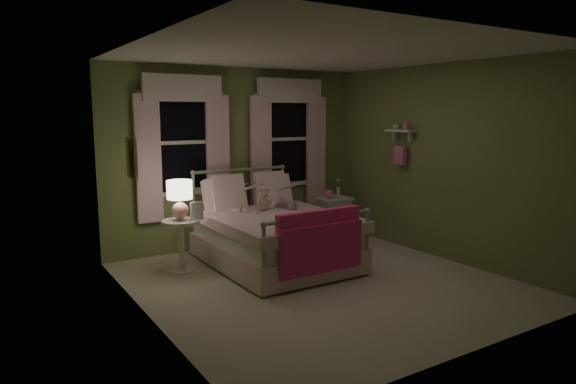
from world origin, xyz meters
TOP-DOWN VIEW (x-y plane):
  - room_shell at (0.00, 0.00)m, footprint 4.20×4.20m
  - bed at (-0.09, 0.90)m, footprint 1.58×2.04m
  - pink_throw at (-0.09, -0.13)m, footprint 1.10×0.16m
  - child_left at (-0.37, 1.32)m, footprint 0.29×0.23m
  - child_right at (0.19, 1.32)m, footprint 0.41×0.35m
  - book_left at (-0.37, 1.07)m, footprint 0.23×0.18m
  - book_right at (0.19, 1.07)m, footprint 0.22×0.17m
  - teddy_bear at (-0.09, 1.16)m, footprint 0.22×0.18m
  - nightstand_left at (-1.21, 1.25)m, footprint 0.46×0.46m
  - table_lamp at (-1.21, 1.25)m, footprint 0.31×0.31m
  - book_nightstand at (-1.11, 1.17)m, footprint 0.18×0.24m
  - nightstand_right at (1.42, 1.61)m, footprint 0.50×0.40m
  - pink_toy at (1.32, 1.61)m, footprint 0.14×0.19m
  - bud_vase at (1.54, 1.66)m, footprint 0.06×0.06m
  - window_left at (-0.85, 2.03)m, footprint 1.34×0.13m
  - window_right at (0.85, 2.03)m, footprint 1.34×0.13m
  - wall_shelf at (1.90, 0.70)m, footprint 0.15×0.50m
  - framed_picture at (-1.95, 0.60)m, footprint 0.03×0.32m

SIDE VIEW (x-z plane):
  - bed at x=-0.09m, z-range -0.21..0.98m
  - nightstand_left at x=-1.21m, z-range 0.09..0.74m
  - nightstand_right at x=1.42m, z-range 0.23..0.87m
  - pink_throw at x=-0.09m, z-range 0.26..0.96m
  - book_nightstand at x=-1.11m, z-range 0.65..0.67m
  - pink_toy at x=1.32m, z-range 0.64..0.78m
  - bud_vase at x=1.54m, z-range 0.65..0.93m
  - teddy_bear at x=-0.09m, z-range 0.64..0.94m
  - child_left at x=-0.37m, z-range 0.57..1.25m
  - book_right at x=0.19m, z-range 0.79..1.05m
  - child_right at x=0.19m, z-range 0.57..1.33m
  - table_lamp at x=-1.21m, z-range 0.72..1.19m
  - book_left at x=-0.37m, z-range 0.83..1.09m
  - room_shell at x=0.00m, z-range -0.80..3.40m
  - framed_picture at x=-1.95m, z-range 1.29..1.71m
  - wall_shelf at x=1.90m, z-range 1.22..1.82m
  - window_left at x=-0.85m, z-range 0.64..2.60m
  - window_right at x=0.85m, z-range 0.64..2.60m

